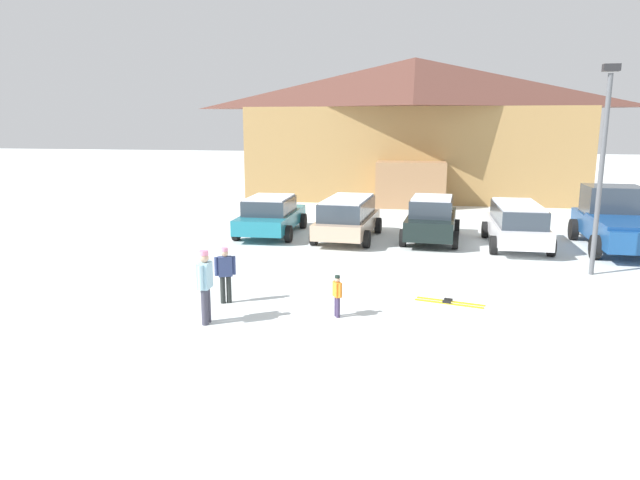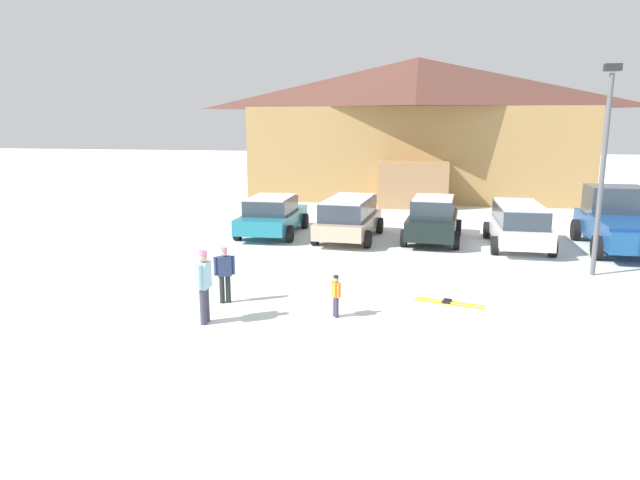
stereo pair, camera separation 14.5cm
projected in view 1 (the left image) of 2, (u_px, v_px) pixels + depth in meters
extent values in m
plane|color=silver|center=(242.00, 400.00, 9.21)|extent=(160.00, 160.00, 0.00)
cube|color=#A47E49|center=(412.00, 152.00, 34.76)|extent=(18.92, 9.08, 5.26)
pyramid|color=brown|center=(415.00, 83.00, 33.93)|extent=(19.54, 9.70, 2.93)
cube|color=#A17750|center=(411.00, 185.00, 30.02)|extent=(3.64, 1.89, 2.40)
cube|color=teal|center=(271.00, 219.00, 22.84)|extent=(2.03, 4.73, 0.57)
cube|color=#2D3842|center=(270.00, 206.00, 22.50)|extent=(1.74, 2.48, 0.59)
cube|color=white|center=(270.00, 197.00, 22.44)|extent=(1.62, 2.36, 0.06)
cylinder|color=black|center=(257.00, 220.00, 24.47)|extent=(0.24, 0.65, 0.64)
cylinder|color=black|center=(303.00, 221.00, 24.14)|extent=(0.24, 0.65, 0.64)
cylinder|color=black|center=(236.00, 232.00, 21.66)|extent=(0.24, 0.65, 0.64)
cylinder|color=black|center=(288.00, 234.00, 21.34)|extent=(0.24, 0.65, 0.64)
cube|color=tan|center=(348.00, 224.00, 21.89)|extent=(2.05, 4.68, 0.56)
cube|color=#2D3842|center=(347.00, 208.00, 21.68)|extent=(1.77, 3.57, 0.67)
cube|color=white|center=(348.00, 199.00, 21.60)|extent=(1.65, 3.39, 0.06)
cylinder|color=black|center=(331.00, 223.00, 23.53)|extent=(0.25, 0.65, 0.64)
cylinder|color=black|center=(378.00, 225.00, 23.07)|extent=(0.25, 0.65, 0.64)
cylinder|color=black|center=(314.00, 237.00, 20.82)|extent=(0.25, 0.65, 0.64)
cylinder|color=black|center=(367.00, 239.00, 20.36)|extent=(0.25, 0.65, 0.64)
cube|color=black|center=(431.00, 223.00, 21.57)|extent=(1.95, 4.37, 0.69)
cube|color=#2D3842|center=(432.00, 207.00, 21.24)|extent=(1.63, 2.31, 0.63)
cube|color=white|center=(432.00, 198.00, 21.17)|extent=(1.52, 2.19, 0.06)
cylinder|color=black|center=(410.00, 225.00, 23.13)|extent=(0.26, 0.65, 0.64)
cylinder|color=black|center=(457.00, 227.00, 22.68)|extent=(0.26, 0.65, 0.64)
cylinder|color=black|center=(403.00, 238.00, 20.61)|extent=(0.26, 0.65, 0.64)
cylinder|color=black|center=(455.00, 240.00, 20.16)|extent=(0.26, 0.65, 0.64)
cube|color=white|center=(516.00, 230.00, 20.56)|extent=(1.79, 4.69, 0.58)
cube|color=#2D3842|center=(518.00, 214.00, 20.35)|extent=(1.57, 3.57, 0.62)
cube|color=white|center=(518.00, 204.00, 20.28)|extent=(1.46, 3.39, 0.06)
cylinder|color=black|center=(485.00, 230.00, 22.17)|extent=(0.23, 0.64, 0.64)
cylinder|color=black|center=(535.00, 231.00, 21.85)|extent=(0.23, 0.64, 0.64)
cylinder|color=black|center=(494.00, 245.00, 19.38)|extent=(0.23, 0.64, 0.64)
cylinder|color=black|center=(551.00, 247.00, 19.06)|extent=(0.23, 0.64, 0.64)
cube|color=navy|center=(619.00, 229.00, 19.94)|extent=(2.13, 5.44, 0.70)
cube|color=#2D3842|center=(612.00, 200.00, 20.81)|extent=(1.92, 1.76, 1.05)
cube|color=navy|center=(628.00, 222.00, 18.95)|extent=(2.10, 3.01, 0.12)
cylinder|color=black|center=(573.00, 229.00, 21.80)|extent=(0.27, 0.80, 0.80)
cylinder|color=black|center=(637.00, 232.00, 21.35)|extent=(0.27, 0.80, 0.80)
cylinder|color=black|center=(595.00, 247.00, 18.68)|extent=(0.27, 0.80, 0.80)
cylinder|color=#232826|center=(223.00, 290.00, 14.10)|extent=(0.13, 0.13, 0.69)
cylinder|color=#232826|center=(229.00, 289.00, 14.14)|extent=(0.13, 0.13, 0.69)
cube|color=navy|center=(225.00, 266.00, 14.00)|extent=(0.39, 0.33, 0.49)
cylinder|color=navy|center=(216.00, 266.00, 13.94)|extent=(0.09, 0.09, 0.46)
cylinder|color=navy|center=(234.00, 265.00, 14.05)|extent=(0.09, 0.09, 0.46)
sphere|color=tan|center=(225.00, 253.00, 13.93)|extent=(0.18, 0.18, 0.18)
cylinder|color=pink|center=(224.00, 249.00, 13.91)|extent=(0.17, 0.17, 0.08)
cylinder|color=#3C3051|center=(336.00, 306.00, 13.16)|extent=(0.09, 0.09, 0.49)
cylinder|color=#3C3051|center=(338.00, 307.00, 13.07)|extent=(0.09, 0.09, 0.49)
cube|color=orange|center=(337.00, 289.00, 13.03)|extent=(0.25, 0.28, 0.34)
cylinder|color=orange|center=(335.00, 287.00, 13.17)|extent=(0.07, 0.07, 0.33)
cylinder|color=orange|center=(340.00, 291.00, 12.89)|extent=(0.07, 0.07, 0.33)
sphere|color=tan|center=(337.00, 280.00, 12.99)|extent=(0.12, 0.12, 0.12)
cylinder|color=#1B2C26|center=(337.00, 277.00, 12.97)|extent=(0.12, 0.12, 0.06)
cylinder|color=#393948|center=(207.00, 305.00, 12.74)|extent=(0.15, 0.15, 0.82)
cylinder|color=#393948|center=(205.00, 307.00, 12.57)|extent=(0.15, 0.15, 0.82)
cube|color=#96C2D5|center=(205.00, 275.00, 12.51)|extent=(0.26, 0.41, 0.58)
cylinder|color=#96C2D5|center=(209.00, 272.00, 12.76)|extent=(0.11, 0.11, 0.55)
cylinder|color=#96C2D5|center=(201.00, 278.00, 12.26)|extent=(0.11, 0.11, 0.55)
sphere|color=tan|center=(204.00, 258.00, 12.43)|extent=(0.21, 0.21, 0.21)
cylinder|color=pink|center=(204.00, 253.00, 12.41)|extent=(0.20, 0.20, 0.10)
cube|color=gold|center=(450.00, 301.00, 14.27)|extent=(1.67, 0.48, 0.02)
cube|color=black|center=(448.00, 300.00, 14.28)|extent=(0.21, 0.12, 0.06)
cube|color=gold|center=(449.00, 304.00, 14.09)|extent=(1.67, 0.48, 0.02)
cube|color=black|center=(447.00, 302.00, 14.10)|extent=(0.21, 0.12, 0.06)
cylinder|color=#515459|center=(601.00, 177.00, 16.28)|extent=(0.14, 0.14, 5.74)
cube|color=#232326|center=(611.00, 68.00, 15.67)|extent=(0.44, 0.24, 0.20)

